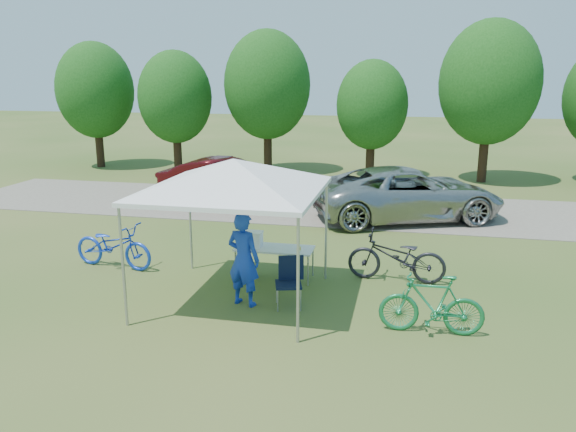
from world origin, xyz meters
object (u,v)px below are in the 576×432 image
(bike_blue, at_px, (113,245))
(cyclist, at_px, (244,259))
(cooler, at_px, (252,239))
(minivan, at_px, (408,193))
(folding_table, at_px, (274,250))
(folding_chair, at_px, (290,277))
(sedan, at_px, (227,182))
(bike_green, at_px, (432,304))
(bike_dark, at_px, (396,257))

(bike_blue, bearing_deg, cyclist, -104.22)
(cooler, height_order, minivan, minivan)
(folding_table, distance_m, folding_chair, 1.47)
(minivan, xyz_separation_m, sedan, (-5.85, 0.82, -0.03))
(bike_green, bearing_deg, cyclist, -100.10)
(folding_chair, xyz_separation_m, bike_green, (2.55, -0.68, -0.03))
(folding_chair, bearing_deg, folding_table, 98.71)
(minivan, bearing_deg, cyclist, 136.38)
(bike_green, xyz_separation_m, bike_dark, (-0.64, 2.35, 0.01))
(folding_table, relative_size, bike_dark, 0.81)
(bike_blue, bearing_deg, cooler, -80.30)
(minivan, bearing_deg, bike_dark, 156.80)
(bike_blue, height_order, minivan, minivan)
(folding_table, distance_m, bike_dark, 2.55)
(folding_chair, height_order, bike_blue, bike_blue)
(folding_table, relative_size, folding_chair, 1.76)
(cooler, height_order, bike_green, bike_green)
(folding_table, xyz_separation_m, sedan, (-3.16, 6.46, 0.14))
(folding_table, height_order, cyclist, cyclist)
(bike_dark, bearing_deg, sedan, -134.36)
(minivan, bearing_deg, cooler, 129.16)
(cyclist, xyz_separation_m, bike_green, (3.38, -0.52, -0.38))
(folding_table, distance_m, cooler, 0.54)
(cyclist, bearing_deg, sedan, -53.91)
(cooler, xyz_separation_m, minivan, (3.18, 5.64, -0.04))
(cyclist, relative_size, bike_blue, 0.92)
(bike_blue, bearing_deg, bike_green, -97.87)
(folding_table, height_order, bike_green, bike_green)
(folding_chair, distance_m, bike_blue, 4.45)
(folding_table, bearing_deg, sedan, 116.08)
(folding_table, relative_size, bike_green, 0.95)
(sedan, bearing_deg, cyclist, -155.28)
(folding_chair, bearing_deg, bike_blue, 148.06)
(folding_table, xyz_separation_m, bike_green, (3.16, -2.01, -0.11))
(bike_dark, bearing_deg, cyclist, -53.50)
(minivan, height_order, sedan, minivan)
(cooler, xyz_separation_m, bike_green, (3.65, -2.01, -0.32))
(cyclist, xyz_separation_m, minivan, (2.91, 7.14, -0.10))
(folding_chair, height_order, minivan, minivan)
(bike_blue, bearing_deg, minivan, -40.09)
(cyclist, height_order, sedan, cyclist)
(folding_table, bearing_deg, folding_chair, -65.33)
(folding_chair, bearing_deg, cooler, 113.71)
(folding_chair, bearing_deg, sedan, 99.88)
(cyclist, bearing_deg, minivan, -96.33)
(bike_blue, height_order, bike_dark, bike_dark)
(bike_dark, bearing_deg, folding_table, -79.64)
(bike_dark, bearing_deg, cooler, -80.87)
(bike_blue, bearing_deg, bike_dark, -78.17)
(bike_blue, distance_m, bike_dark, 6.20)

